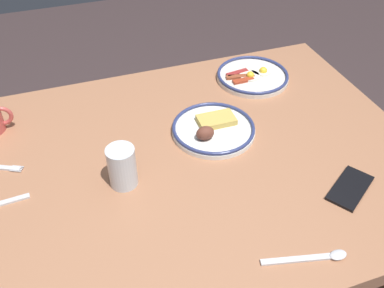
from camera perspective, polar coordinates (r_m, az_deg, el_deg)
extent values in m
cube|color=#A56D4D|center=(1.19, -0.36, -2.70)|extent=(1.28, 0.95, 0.05)
cylinder|color=#8C5D41|center=(1.86, 11.53, -0.03)|extent=(0.08, 0.08, 0.70)
cylinder|color=#8C5D41|center=(1.69, -21.85, -7.72)|extent=(0.08, 0.08, 0.70)
cylinder|color=silver|center=(1.50, 8.04, 8.79)|extent=(0.25, 0.25, 0.01)
torus|color=navy|center=(1.50, 8.09, 9.18)|extent=(0.24, 0.24, 0.01)
cylinder|color=white|center=(1.52, 9.23, 9.61)|extent=(0.07, 0.07, 0.01)
sphere|color=yellow|center=(1.51, 9.45, 9.58)|extent=(0.03, 0.03, 0.03)
cylinder|color=white|center=(1.49, 7.67, 8.94)|extent=(0.07, 0.07, 0.01)
sphere|color=yellow|center=(1.48, 7.76, 9.06)|extent=(0.03, 0.03, 0.03)
cube|color=maroon|center=(1.50, 6.04, 9.39)|extent=(0.08, 0.03, 0.01)
cube|color=brown|center=(1.48, 6.44, 8.90)|extent=(0.10, 0.04, 0.01)
cube|color=#A5381F|center=(1.46, 6.84, 8.41)|extent=(0.07, 0.02, 0.01)
cylinder|color=white|center=(1.25, 2.86, 1.84)|extent=(0.24, 0.24, 0.01)
torus|color=navy|center=(1.25, 2.88, 2.27)|extent=(0.24, 0.24, 0.01)
cube|color=gold|center=(1.27, 3.25, 3.23)|extent=(0.11, 0.07, 0.02)
ellipsoid|color=brown|center=(1.20, 1.77, 1.46)|extent=(0.05, 0.04, 0.04)
ellipsoid|color=#582F25|center=(1.20, 1.61, 1.39)|extent=(0.05, 0.04, 0.04)
ellipsoid|color=brown|center=(1.21, 1.90, 1.60)|extent=(0.03, 0.03, 0.03)
torus|color=#BF4C47|center=(1.36, -23.97, 3.43)|extent=(0.06, 0.02, 0.06)
cylinder|color=silver|center=(1.08, -9.28, -3.00)|extent=(0.07, 0.07, 0.11)
cylinder|color=black|center=(1.09, -9.19, -3.64)|extent=(0.06, 0.06, 0.08)
cube|color=black|center=(1.16, 20.29, -5.51)|extent=(0.16, 0.14, 0.01)
cube|color=silver|center=(1.22, -22.45, -3.35)|extent=(0.03, 0.02, 0.00)
cube|color=silver|center=(1.22, -22.33, -3.16)|extent=(0.03, 0.02, 0.00)
cube|color=silver|center=(1.23, -22.22, -2.97)|extent=(0.03, 0.02, 0.00)
cube|color=silver|center=(1.23, -22.11, -2.78)|extent=(0.03, 0.02, 0.00)
cube|color=silver|center=(0.98, 14.36, -14.60)|extent=(0.18, 0.05, 0.01)
ellipsoid|color=silver|center=(1.01, 18.86, -13.78)|extent=(0.04, 0.03, 0.01)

